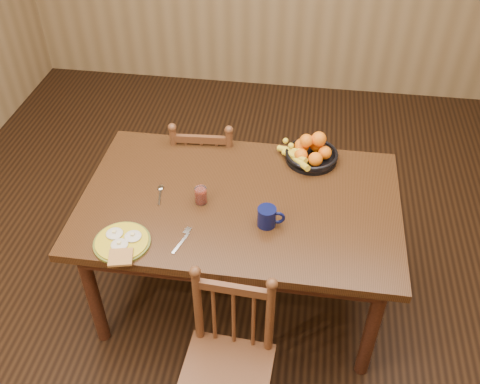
# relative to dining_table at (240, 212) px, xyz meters

# --- Properties ---
(room) EXTENTS (4.52, 5.02, 2.72)m
(room) POSITION_rel_dining_table_xyz_m (0.00, 0.00, 0.68)
(room) COLOR black
(room) RESTS_ON ground
(dining_table) EXTENTS (1.60, 1.00, 0.75)m
(dining_table) POSITION_rel_dining_table_xyz_m (0.00, 0.00, 0.00)
(dining_table) COLOR black
(dining_table) RESTS_ON ground
(chair_far) EXTENTS (0.42, 0.40, 0.86)m
(chair_far) POSITION_rel_dining_table_xyz_m (-0.30, 0.56, -0.25)
(chair_far) COLOR #4A2816
(chair_far) RESTS_ON ground
(chair_near) EXTENTS (0.41, 0.39, 0.86)m
(chair_near) POSITION_rel_dining_table_xyz_m (0.05, -0.73, -0.25)
(chair_near) COLOR #4A2816
(chair_near) RESTS_ON ground
(breakfast_plate) EXTENTS (0.26, 0.30, 0.04)m
(breakfast_plate) POSITION_rel_dining_table_xyz_m (-0.49, -0.39, 0.10)
(breakfast_plate) COLOR #59601E
(breakfast_plate) RESTS_ON dining_table
(fork) EXTENTS (0.06, 0.18, 0.00)m
(fork) POSITION_rel_dining_table_xyz_m (-0.22, -0.31, 0.09)
(fork) COLOR silver
(fork) RESTS_ON dining_table
(spoon) EXTENTS (0.05, 0.16, 0.01)m
(spoon) POSITION_rel_dining_table_xyz_m (-0.41, 0.00, 0.09)
(spoon) COLOR silver
(spoon) RESTS_ON dining_table
(coffee_mug) EXTENTS (0.13, 0.09, 0.10)m
(coffee_mug) POSITION_rel_dining_table_xyz_m (0.16, -0.16, 0.14)
(coffee_mug) COLOR #0A0F39
(coffee_mug) RESTS_ON dining_table
(juice_glass) EXTENTS (0.06, 0.06, 0.09)m
(juice_glass) POSITION_rel_dining_table_xyz_m (-0.19, -0.05, 0.13)
(juice_glass) COLOR silver
(juice_glass) RESTS_ON dining_table
(fruit_bowl) EXTENTS (0.32, 0.32, 0.17)m
(fruit_bowl) POSITION_rel_dining_table_xyz_m (0.33, 0.38, 0.14)
(fruit_bowl) COLOR black
(fruit_bowl) RESTS_ON dining_table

